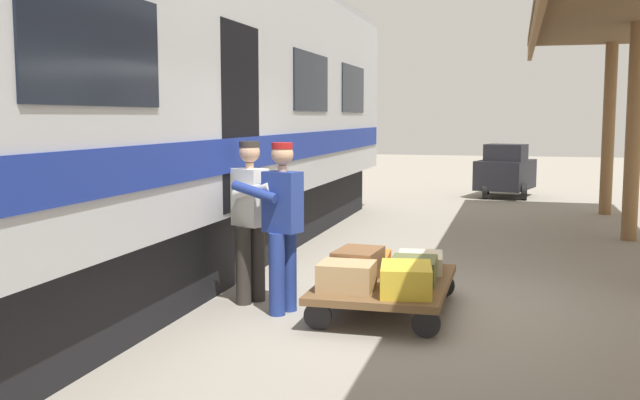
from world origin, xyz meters
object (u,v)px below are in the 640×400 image
object	(u,v)px
luggage_cart	(385,284)
suitcase_cream_canvas	(420,262)
train_car	(118,107)
suitcase_brown_leather	(358,264)
baggage_tug	(505,172)
porter_by_door	(251,216)
porter_in_overalls	(281,221)
suitcase_tan_vintage	(347,276)
suitcase_olive_duffel	(414,270)
suitcase_yellow_case	(406,279)
suitcase_orange_carryall	(368,260)

from	to	relation	value
luggage_cart	suitcase_cream_canvas	xyz separation A→B (m)	(-0.28, -0.52, 0.14)
train_car	suitcase_brown_leather	distance (m)	3.31
train_car	suitcase_cream_canvas	bearing A→B (deg)	-177.71
train_car	baggage_tug	bearing A→B (deg)	-111.16
luggage_cart	suitcase_brown_leather	bearing A→B (deg)	-0.00
suitcase_cream_canvas	baggage_tug	world-z (taller)	baggage_tug
luggage_cart	suitcase_cream_canvas	bearing A→B (deg)	-118.22
porter_by_door	porter_in_overalls	bearing A→B (deg)	145.11
luggage_cart	suitcase_tan_vintage	distance (m)	0.62
suitcase_tan_vintage	baggage_tug	size ratio (longest dim) A/B	0.26
luggage_cart	porter_in_overalls	distance (m)	1.23
luggage_cart	porter_by_door	distance (m)	1.56
suitcase_cream_canvas	porter_by_door	xyz separation A→B (m)	(1.70, 0.52, 0.50)
luggage_cart	train_car	bearing A→B (deg)	-6.94
luggage_cart	porter_by_door	size ratio (longest dim) A/B	1.12
train_car	luggage_cart	bearing A→B (deg)	173.06
suitcase_olive_duffel	baggage_tug	xyz separation A→B (m)	(-0.73, -11.16, 0.18)
suitcase_yellow_case	suitcase_tan_vintage	size ratio (longest dim) A/B	1.23
luggage_cart	suitcase_orange_carryall	world-z (taller)	suitcase_orange_carryall
train_car	suitcase_olive_duffel	distance (m)	3.82
train_car	porter_by_door	bearing A→B (deg)	167.68
suitcase_cream_canvas	porter_by_door	world-z (taller)	porter_by_door
suitcase_cream_canvas	suitcase_olive_duffel	size ratio (longest dim) A/B	1.08
suitcase_olive_duffel	train_car	bearing A→B (deg)	-6.38
suitcase_tan_vintage	train_car	bearing A→B (deg)	-17.48
porter_in_overalls	porter_by_door	xyz separation A→B (m)	(0.42, -0.29, 0.00)
suitcase_cream_canvas	porter_by_door	bearing A→B (deg)	16.92
luggage_cart	porter_in_overalls	world-z (taller)	porter_in_overalls
porter_by_door	baggage_tug	size ratio (longest dim) A/B	0.89
suitcase_olive_duffel	baggage_tug	distance (m)	11.19
train_car	luggage_cart	size ratio (longest dim) A/B	8.49
suitcase_yellow_case	suitcase_olive_duffel	bearing A→B (deg)	-90.00
suitcase_olive_duffel	suitcase_cream_canvas	bearing A→B (deg)	-90.00
suitcase_cream_canvas	suitcase_yellow_case	xyz separation A→B (m)	(0.00, 1.05, 0.04)
suitcase_yellow_case	suitcase_tan_vintage	xyz separation A→B (m)	(0.56, 0.00, -0.00)
suitcase_orange_carryall	baggage_tug	xyz separation A→B (m)	(-1.29, -10.64, 0.21)
train_car	baggage_tug	xyz separation A→B (m)	(-4.17, -10.78, -1.43)
luggage_cart	suitcase_yellow_case	distance (m)	0.62
porter_in_overalls	porter_by_door	world-z (taller)	same
train_car	suitcase_olive_duffel	size ratio (longest dim) A/B	29.09
suitcase_brown_leather	porter_in_overalls	distance (m)	0.90
luggage_cart	suitcase_yellow_case	world-z (taller)	suitcase_yellow_case
baggage_tug	suitcase_olive_duffel	bearing A→B (deg)	86.28
suitcase_olive_duffel	suitcase_tan_vintage	bearing A→B (deg)	42.98
train_car	porter_in_overalls	distance (m)	2.53
suitcase_brown_leather	luggage_cart	bearing A→B (deg)	180.00
suitcase_olive_duffel	luggage_cart	bearing A→B (deg)	0.00
porter_in_overalls	baggage_tug	bearing A→B (deg)	-99.96
suitcase_tan_vintage	porter_in_overalls	size ratio (longest dim) A/B	0.30
suitcase_brown_leather	suitcase_tan_vintage	size ratio (longest dim) A/B	1.16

